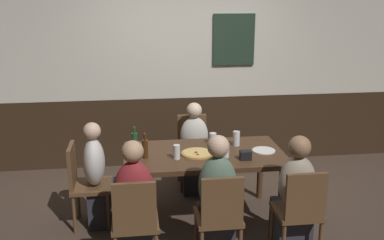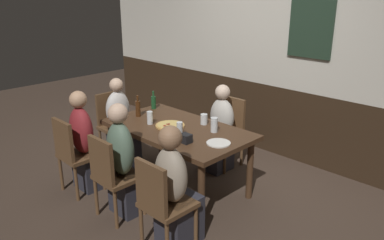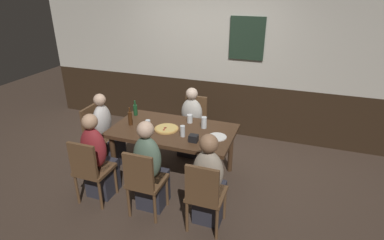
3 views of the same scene
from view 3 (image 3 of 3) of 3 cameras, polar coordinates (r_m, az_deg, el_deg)
ground_plane at (r=4.60m, az=-3.27°, el=-10.00°), size 12.00×12.00×0.00m
wall_back at (r=5.51m, az=3.15°, el=10.74°), size 6.40×0.13×2.60m
dining_table at (r=4.26m, az=-3.48°, el=-2.65°), size 1.66×0.93×0.74m
chair_mid_near at (r=3.67m, az=-8.81°, el=-10.77°), size 0.40×0.40×0.88m
chair_mid_far at (r=5.07m, az=0.40°, el=-0.07°), size 0.40×0.40×0.88m
chair_head_west at (r=4.91m, az=-16.95°, el=-2.05°), size 0.40×0.40×0.88m
chair_left_near at (r=4.02m, az=-18.14°, el=-8.37°), size 0.40×0.40×0.88m
chair_right_near at (r=3.43m, az=2.33°, el=-13.22°), size 0.40×0.40×0.88m
person_mid_near at (r=3.78m, az=-7.67°, el=-9.46°), size 0.34×0.37×1.18m
person_mid_far at (r=4.95m, az=-0.23°, el=-1.25°), size 0.34×0.37×1.09m
person_head_west at (r=4.84m, az=-15.32°, el=-2.70°), size 0.37×0.34×1.11m
person_left_near at (r=4.13m, az=-16.80°, el=-7.36°), size 0.34×0.37×1.16m
person_right_near at (r=3.56m, az=3.12°, el=-11.88°), size 0.34×0.37×1.14m
pizza at (r=4.22m, az=-4.68°, el=-1.57°), size 0.33×0.33×0.03m
pint_glass_pale at (r=4.23m, az=2.20°, el=-0.56°), size 0.08×0.08×0.16m
tumbler_water at (r=4.39m, az=-0.41°, el=0.19°), size 0.08×0.08×0.12m
beer_glass_half at (r=4.20m, az=-8.03°, el=-1.07°), size 0.07×0.07×0.15m
tumbler_short at (r=4.00m, az=-1.73°, el=-2.17°), size 0.06×0.06×0.15m
beer_bottle_green at (r=4.70m, az=-10.33°, el=1.89°), size 0.06×0.06×0.23m
beer_bottle_brown at (r=4.39m, az=-11.25°, el=0.37°), size 0.06×0.06×0.26m
plate_white_large at (r=4.01m, az=4.64°, el=-3.10°), size 0.24×0.24×0.01m
condiment_caddy at (r=3.88m, az=0.28°, el=-3.37°), size 0.11×0.09×0.09m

